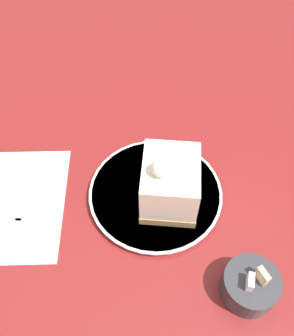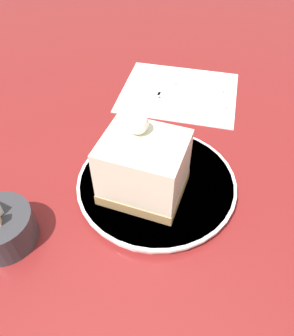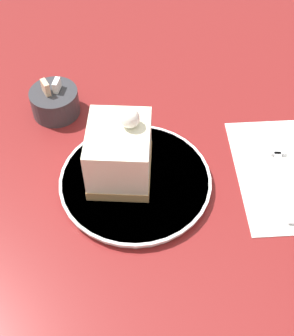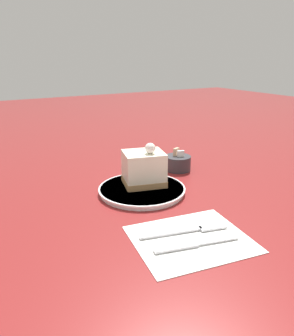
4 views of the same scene
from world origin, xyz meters
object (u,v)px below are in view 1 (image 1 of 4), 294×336
object	(u,v)px
cake_slice	(170,183)
sugar_bowl	(250,286)
fork	(21,210)
plate	(155,193)

from	to	relation	value
cake_slice	sugar_bowl	size ratio (longest dim) A/B	1.55
cake_slice	fork	bearing A→B (deg)	9.12
cake_slice	sugar_bowl	xyz separation A→B (m)	(-0.08, 0.16, -0.03)
cake_slice	fork	size ratio (longest dim) A/B	0.67
sugar_bowl	cake_slice	bearing A→B (deg)	-64.08
plate	cake_slice	xyz separation A→B (m)	(-0.02, 0.02, 0.05)
plate	cake_slice	bearing A→B (deg)	137.95
plate	sugar_bowl	world-z (taller)	sugar_bowl
cake_slice	fork	xyz separation A→B (m)	(0.23, -0.02, -0.05)
cake_slice	fork	world-z (taller)	cake_slice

